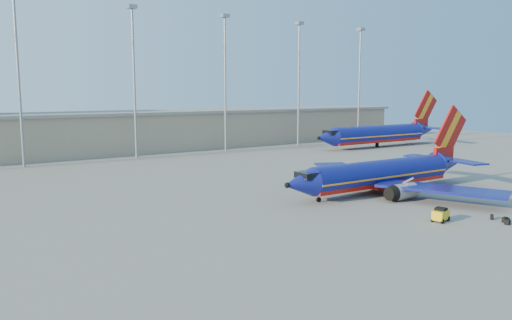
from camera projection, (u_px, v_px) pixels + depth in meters
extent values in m
plane|color=slate|center=(314.00, 196.00, 61.27)|extent=(220.00, 220.00, 0.00)
cube|color=gray|center=(180.00, 130.00, 113.73)|extent=(120.00, 15.00, 8.00)
cube|color=slate|center=(179.00, 112.00, 113.16)|extent=(122.00, 16.00, 0.60)
cylinder|color=gray|center=(19.00, 84.00, 82.97)|extent=(0.44, 0.44, 28.00)
cylinder|color=gray|center=(134.00, 85.00, 94.16)|extent=(0.44, 0.44, 28.00)
cube|color=gray|center=(132.00, 7.00, 92.21)|extent=(1.60, 1.60, 0.70)
cylinder|color=gray|center=(225.00, 85.00, 105.36)|extent=(0.44, 0.44, 28.00)
cube|color=gray|center=(225.00, 16.00, 103.41)|extent=(1.60, 1.60, 0.70)
cylinder|color=gray|center=(299.00, 86.00, 116.55)|extent=(0.44, 0.44, 28.00)
cube|color=gray|center=(299.00, 23.00, 114.61)|extent=(1.60, 1.60, 0.70)
cylinder|color=gray|center=(359.00, 87.00, 127.75)|extent=(0.44, 0.44, 28.00)
cube|color=gray|center=(361.00, 29.00, 125.80)|extent=(1.60, 1.60, 0.70)
cylinder|color=navy|center=(380.00, 173.00, 62.98)|extent=(22.04, 3.77, 3.39)
cube|color=#9E120C|center=(380.00, 180.00, 63.09)|extent=(22.03, 3.13, 1.19)
cube|color=orange|center=(380.00, 175.00, 63.01)|extent=(22.04, 3.81, 0.20)
cone|color=navy|center=(300.00, 184.00, 55.93)|extent=(3.91, 3.46, 3.39)
cube|color=black|center=(308.00, 175.00, 56.46)|extent=(2.24, 2.42, 0.73)
cone|color=navy|center=(446.00, 163.00, 70.23)|extent=(4.82, 3.47, 3.39)
cube|color=#9E120C|center=(443.00, 154.00, 69.66)|extent=(3.86, 0.57, 2.02)
cube|color=#9E120C|center=(450.00, 131.00, 69.92)|extent=(6.73, 0.41, 7.31)
cube|color=orange|center=(450.00, 131.00, 69.82)|extent=(4.48, 0.46, 5.73)
cube|color=navy|center=(426.00, 157.00, 72.53)|extent=(3.82, 6.28, 0.20)
cube|color=navy|center=(465.00, 162.00, 67.38)|extent=(4.00, 6.33, 0.20)
cube|color=navy|center=(343.00, 170.00, 70.50)|extent=(10.15, 14.80, 0.32)
cube|color=navy|center=(441.00, 189.00, 57.17)|extent=(9.76, 14.86, 0.32)
cube|color=#9E120C|center=(382.00, 183.00, 63.39)|extent=(5.56, 3.67, 0.92)
cylinder|color=gray|center=(347.00, 180.00, 66.51)|extent=(3.33, 1.98, 1.92)
cylinder|color=gray|center=(404.00, 192.00, 58.63)|extent=(3.33, 1.98, 1.92)
cylinder|color=gray|center=(319.00, 198.00, 57.75)|extent=(0.22, 0.22, 1.01)
cylinder|color=black|center=(319.00, 200.00, 57.78)|extent=(0.59, 0.24, 0.59)
cylinder|color=black|center=(373.00, 186.00, 65.98)|extent=(0.78, 0.52, 0.77)
cylinder|color=black|center=(402.00, 191.00, 62.04)|extent=(0.78, 0.52, 0.77)
cylinder|color=navy|center=(377.00, 134.00, 114.79)|extent=(26.63, 4.47, 4.10)
cube|color=#9E120C|center=(377.00, 139.00, 114.93)|extent=(26.62, 3.70, 1.44)
cube|color=orange|center=(377.00, 135.00, 114.83)|extent=(26.63, 4.52, 0.24)
cone|color=navy|center=(326.00, 138.00, 106.23)|extent=(4.71, 4.16, 4.10)
cube|color=black|center=(331.00, 132.00, 106.88)|extent=(2.70, 2.92, 0.89)
cone|color=navy|center=(423.00, 130.00, 123.60)|extent=(5.81, 4.18, 4.10)
cube|color=#9E120C|center=(421.00, 124.00, 122.91)|extent=(4.66, 0.67, 2.44)
cube|color=#9E120C|center=(426.00, 108.00, 123.23)|extent=(8.13, 0.47, 8.83)
cube|color=orange|center=(425.00, 108.00, 123.11)|extent=(5.41, 0.54, 6.93)
cube|color=navy|center=(410.00, 126.00, 126.38)|extent=(4.63, 7.60, 0.24)
cube|color=navy|center=(435.00, 128.00, 120.16)|extent=(4.81, 7.65, 0.24)
cylinder|color=black|center=(377.00, 145.00, 115.13)|extent=(0.79, 0.79, 1.00)
cube|color=gold|center=(441.00, 215.00, 49.13)|extent=(2.10, 1.49, 0.91)
cube|color=black|center=(441.00, 209.00, 49.06)|extent=(1.11, 1.18, 0.32)
cylinder|color=black|center=(432.00, 220.00, 49.00)|extent=(0.50, 0.26, 0.47)
cylinder|color=black|center=(442.00, 221.00, 48.33)|extent=(0.50, 0.26, 0.47)
cylinder|color=black|center=(438.00, 217.00, 50.06)|extent=(0.50, 0.26, 0.47)
cylinder|color=black|center=(448.00, 219.00, 49.38)|extent=(0.50, 0.26, 0.47)
cube|color=black|center=(507.00, 222.00, 47.99)|extent=(0.52, 0.48, 0.49)
cube|color=black|center=(506.00, 220.00, 49.01)|extent=(0.58, 0.55, 0.43)
cube|color=black|center=(505.00, 220.00, 48.87)|extent=(0.63, 0.33, 0.52)
cube|color=black|center=(492.00, 217.00, 49.99)|extent=(0.68, 0.59, 0.48)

